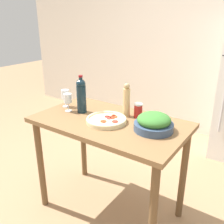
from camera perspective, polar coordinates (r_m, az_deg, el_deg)
The scene contains 10 objects.
ground_plane at distance 2.46m, azimuth -0.49°, elevation -21.28°, with size 14.00×14.00×0.00m, color #9E7A56.
wall_back at distance 3.74m, azimuth 18.76°, elevation 14.57°, with size 6.40×0.06×2.60m.
prep_counter at distance 2.03m, azimuth -0.56°, elevation -5.33°, with size 1.21×0.69×0.89m.
wine_bottle at distance 2.11m, azimuth -7.02°, elevation 3.87°, with size 0.08×0.08×0.32m.
wine_glass_near at distance 2.16m, azimuth -10.08°, elevation 2.91°, with size 0.07×0.07×0.16m.
wine_glass_far at distance 2.28m, azimuth -10.65°, elevation 3.84°, with size 0.07×0.07×0.16m.
pepper_mill at distance 2.01m, azimuth 3.33°, elevation 2.62°, with size 0.06×0.06×0.28m.
salad_bowl at distance 1.81m, azimuth 9.52°, elevation -2.45°, with size 0.29×0.29×0.13m.
homemade_pizza at distance 1.94m, azimuth -1.29°, elevation -1.78°, with size 0.31×0.31×0.04m.
salt_canister at distance 2.02m, azimuth 5.99°, elevation 0.36°, with size 0.07×0.07×0.12m.
Camera 1 is at (1.05, -1.48, 1.66)m, focal length 40.00 mm.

